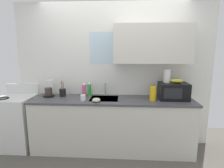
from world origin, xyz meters
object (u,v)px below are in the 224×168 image
at_px(banana_bunch, 177,81).
at_px(utensil_crock, 63,92).
at_px(microwave, 173,91).
at_px(small_bowl, 96,100).
at_px(stove_range, 17,122).
at_px(cereal_canister, 153,93).
at_px(coffee_maker, 49,90).
at_px(dish_soap_bottle_pink, 84,90).
at_px(paper_towel_roll, 167,76).
at_px(mug_white, 83,98).
at_px(dish_soap_bottle_green, 89,89).

height_order(banana_bunch, utensil_crock, banana_bunch).
bearing_deg(microwave, small_bowl, -168.57).
relative_size(stove_range, utensil_crock, 3.89).
bearing_deg(cereal_canister, coffee_maker, 174.85).
xyz_separation_m(stove_range, small_bowl, (1.45, -0.20, 0.47)).
bearing_deg(dish_soap_bottle_pink, coffee_maker, -172.74).
bearing_deg(paper_towel_roll, mug_white, -169.91).
bearing_deg(dish_soap_bottle_pink, cereal_canister, -11.41).
relative_size(paper_towel_roll, dish_soap_bottle_pink, 0.94).
relative_size(microwave, small_bowl, 3.54).
height_order(banana_bunch, paper_towel_roll, paper_towel_roll).
bearing_deg(stove_range, dish_soap_bottle_pink, 8.74).
bearing_deg(coffee_maker, banana_bunch, -1.56).
relative_size(stove_range, coffee_maker, 3.86).
xyz_separation_m(stove_range, banana_bunch, (2.73, 0.05, 0.75)).
bearing_deg(cereal_canister, stove_range, 178.69).
bearing_deg(stove_range, small_bowl, -8.01).
distance_m(banana_bunch, coffee_maker, 2.16).
bearing_deg(dish_soap_bottle_pink, utensil_crock, -170.01).
xyz_separation_m(paper_towel_roll, small_bowl, (-1.13, -0.30, -0.35)).
height_order(microwave, utensil_crock, utensil_crock).
bearing_deg(dish_soap_bottle_green, stove_range, -171.49).
xyz_separation_m(dish_soap_bottle_pink, small_bowl, (0.27, -0.38, -0.08)).
height_order(cereal_canister, mug_white, cereal_canister).
height_order(mug_white, utensil_crock, utensil_crock).
bearing_deg(paper_towel_roll, dish_soap_bottle_pink, 176.56).
bearing_deg(paper_towel_roll, banana_bunch, -18.43).
height_order(banana_bunch, dish_soap_bottle_green, banana_bunch).
distance_m(banana_bunch, mug_white, 1.53).
relative_size(dish_soap_bottle_pink, cereal_canister, 1.02).
bearing_deg(small_bowl, cereal_canister, 9.57).
xyz_separation_m(dish_soap_bottle_green, dish_soap_bottle_pink, (-0.09, -0.01, -0.00)).
bearing_deg(banana_bunch, microwave, -178.23).
bearing_deg(coffee_maker, paper_towel_roll, -0.24).
bearing_deg(paper_towel_roll, cereal_canister, -147.99).
bearing_deg(dish_soap_bottle_green, banana_bunch, -5.60).
height_order(coffee_maker, small_bowl, coffee_maker).
bearing_deg(cereal_canister, microwave, 16.17).
height_order(stove_range, paper_towel_roll, paper_towel_roll).
relative_size(dish_soap_bottle_pink, small_bowl, 1.80).
xyz_separation_m(microwave, mug_white, (-1.45, -0.19, -0.09)).
relative_size(microwave, paper_towel_roll, 2.09).
bearing_deg(dish_soap_bottle_pink, microwave, -5.17).
height_order(paper_towel_roll, small_bowl, paper_towel_roll).
bearing_deg(banana_bunch, small_bowl, -168.94).
distance_m(dish_soap_bottle_pink, small_bowl, 0.48).
xyz_separation_m(mug_white, utensil_crock, (-0.42, 0.26, 0.02)).
distance_m(dish_soap_bottle_green, small_bowl, 0.44).
bearing_deg(dish_soap_bottle_pink, mug_white, -81.04).
height_order(microwave, cereal_canister, microwave).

